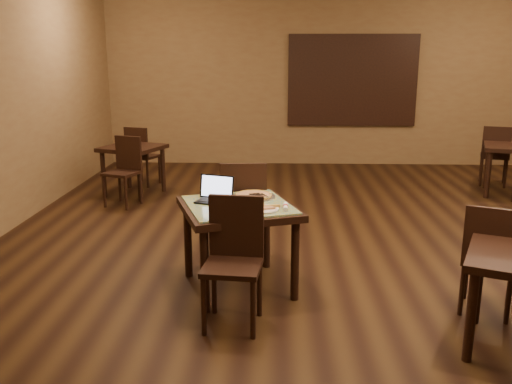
{
  "coord_description": "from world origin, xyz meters",
  "views": [
    {
      "loc": [
        -0.9,
        -5.14,
        2.0
      ],
      "look_at": [
        -1.06,
        -0.61,
        0.85
      ],
      "focal_mm": 38.0,
      "sensor_mm": 36.0,
      "label": 1
    }
  ],
  "objects_px": {
    "chair_main_far": "(243,206)",
    "other_table_b_chair_far": "(140,153)",
    "chair_main_near": "(234,253)",
    "other_table_a_chair_far": "(495,152)",
    "laptop": "(216,195)",
    "pizza_pan": "(253,197)",
    "other_table_b_chair_near": "(125,167)",
    "tiled_table": "(238,216)",
    "other_table_b": "(133,154)",
    "other_table_c_chair_far": "(490,254)"
  },
  "relations": [
    {
      "from": "chair_main_far",
      "to": "other_table_a_chair_far",
      "type": "distance_m",
      "value": 5.02
    },
    {
      "from": "chair_main_far",
      "to": "other_table_b_chair_far",
      "type": "height_order",
      "value": "chair_main_far"
    },
    {
      "from": "other_table_b",
      "to": "other_table_c_chair_far",
      "type": "bearing_deg",
      "value": -24.79
    },
    {
      "from": "other_table_b_chair_near",
      "to": "other_table_c_chair_far",
      "type": "xyz_separation_m",
      "value": [
        3.7,
        -3.17,
        -0.02
      ]
    },
    {
      "from": "tiled_table",
      "to": "laptop",
      "type": "height_order",
      "value": "laptop"
    },
    {
      "from": "tiled_table",
      "to": "laptop",
      "type": "relative_size",
      "value": 3.18
    },
    {
      "from": "chair_main_far",
      "to": "other_table_b",
      "type": "bearing_deg",
      "value": -60.35
    },
    {
      "from": "laptop",
      "to": "other_table_b_chair_near",
      "type": "bearing_deg",
      "value": 138.49
    },
    {
      "from": "chair_main_near",
      "to": "pizza_pan",
      "type": "xyz_separation_m",
      "value": [
        0.11,
        0.86,
        0.22
      ]
    },
    {
      "from": "tiled_table",
      "to": "pizza_pan",
      "type": "distance_m",
      "value": 0.29
    },
    {
      "from": "pizza_pan",
      "to": "other_table_b_chair_far",
      "type": "distance_m",
      "value": 4.05
    },
    {
      "from": "chair_main_far",
      "to": "other_table_c_chair_far",
      "type": "height_order",
      "value": "chair_main_far"
    },
    {
      "from": "tiled_table",
      "to": "chair_main_far",
      "type": "height_order",
      "value": "chair_main_far"
    },
    {
      "from": "laptop",
      "to": "other_table_c_chair_far",
      "type": "xyz_separation_m",
      "value": [
        2.17,
        -0.56,
        -0.31
      ]
    },
    {
      "from": "other_table_b",
      "to": "other_table_b_chair_far",
      "type": "height_order",
      "value": "other_table_b_chair_far"
    },
    {
      "from": "other_table_a_chair_far",
      "to": "other_table_b_chair_far",
      "type": "xyz_separation_m",
      "value": [
        -5.52,
        -0.17,
        -0.01
      ]
    },
    {
      "from": "tiled_table",
      "to": "other_table_a_chair_far",
      "type": "distance_m",
      "value": 5.45
    },
    {
      "from": "tiled_table",
      "to": "chair_main_far",
      "type": "distance_m",
      "value": 0.62
    },
    {
      "from": "tiled_table",
      "to": "other_table_b_chair_far",
      "type": "height_order",
      "value": "other_table_b_chair_far"
    },
    {
      "from": "chair_main_near",
      "to": "laptop",
      "type": "height_order",
      "value": "laptop"
    },
    {
      "from": "chair_main_near",
      "to": "other_table_b_chair_far",
      "type": "distance_m",
      "value": 4.77
    },
    {
      "from": "chair_main_near",
      "to": "other_table_b_chair_far",
      "type": "bearing_deg",
      "value": 117.98
    },
    {
      "from": "other_table_a_chair_far",
      "to": "other_table_b_chair_near",
      "type": "height_order",
      "value": "other_table_a_chair_far"
    },
    {
      "from": "other_table_b_chair_far",
      "to": "other_table_a_chair_far",
      "type": "bearing_deg",
      "value": -158.16
    },
    {
      "from": "other_table_b_chair_near",
      "to": "other_table_b_chair_far",
      "type": "height_order",
      "value": "same"
    },
    {
      "from": "other_table_b_chair_near",
      "to": "other_table_b_chair_far",
      "type": "xyz_separation_m",
      "value": [
        -0.06,
        1.09,
        0.0
      ]
    },
    {
      "from": "tiled_table",
      "to": "other_table_c_chair_far",
      "type": "distance_m",
      "value": 2.03
    },
    {
      "from": "laptop",
      "to": "other_table_b_chair_far",
      "type": "xyz_separation_m",
      "value": [
        -1.59,
        3.7,
        -0.29
      ]
    },
    {
      "from": "chair_main_near",
      "to": "other_table_a_chair_far",
      "type": "relative_size",
      "value": 1.03
    },
    {
      "from": "chair_main_near",
      "to": "laptop",
      "type": "relative_size",
      "value": 2.64
    },
    {
      "from": "chair_main_near",
      "to": "other_table_a_chair_far",
      "type": "height_order",
      "value": "chair_main_near"
    },
    {
      "from": "other_table_b_chair_far",
      "to": "other_table_c_chair_far",
      "type": "relative_size",
      "value": 1.03
    },
    {
      "from": "laptop",
      "to": "other_table_c_chair_far",
      "type": "relative_size",
      "value": 0.41
    },
    {
      "from": "chair_main_near",
      "to": "chair_main_far",
      "type": "relative_size",
      "value": 0.96
    },
    {
      "from": "other_table_a_chair_far",
      "to": "chair_main_far",
      "type": "bearing_deg",
      "value": 61.21
    },
    {
      "from": "pizza_pan",
      "to": "other_table_b_chair_near",
      "type": "xyz_separation_m",
      "value": [
        -1.85,
        2.47,
        -0.24
      ]
    },
    {
      "from": "laptop",
      "to": "other_table_a_chair_far",
      "type": "relative_size",
      "value": 0.39
    },
    {
      "from": "chair_main_near",
      "to": "chair_main_far",
      "type": "height_order",
      "value": "chair_main_far"
    },
    {
      "from": "tiled_table",
      "to": "other_table_b",
      "type": "distance_m",
      "value": 3.7
    },
    {
      "from": "other_table_b_chair_near",
      "to": "other_table_c_chair_far",
      "type": "distance_m",
      "value": 4.87
    },
    {
      "from": "laptop",
      "to": "other_table_b",
      "type": "height_order",
      "value": "laptop"
    },
    {
      "from": "chair_main_near",
      "to": "other_table_b_chair_near",
      "type": "distance_m",
      "value": 3.75
    },
    {
      "from": "chair_main_far",
      "to": "laptop",
      "type": "relative_size",
      "value": 2.77
    },
    {
      "from": "tiled_table",
      "to": "laptop",
      "type": "distance_m",
      "value": 0.27
    },
    {
      "from": "other_table_b_chair_near",
      "to": "other_table_c_chair_far",
      "type": "bearing_deg",
      "value": -20.46
    },
    {
      "from": "laptop",
      "to": "other_table_b_chair_far",
      "type": "bearing_deg",
      "value": 131.28
    },
    {
      "from": "other_table_a_chair_far",
      "to": "other_table_b_chair_far",
      "type": "bearing_deg",
      "value": 20.89
    },
    {
      "from": "laptop",
      "to": "chair_main_near",
      "type": "bearing_deg",
      "value": -55.67
    },
    {
      "from": "chair_main_near",
      "to": "other_table_b_chair_near",
      "type": "xyz_separation_m",
      "value": [
        -1.74,
        3.32,
        -0.02
      ]
    },
    {
      "from": "chair_main_near",
      "to": "other_table_b_chair_far",
      "type": "height_order",
      "value": "chair_main_near"
    }
  ]
}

